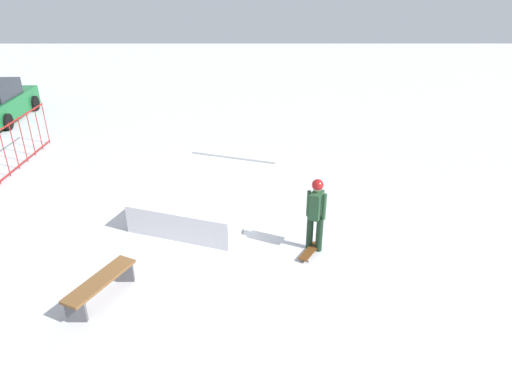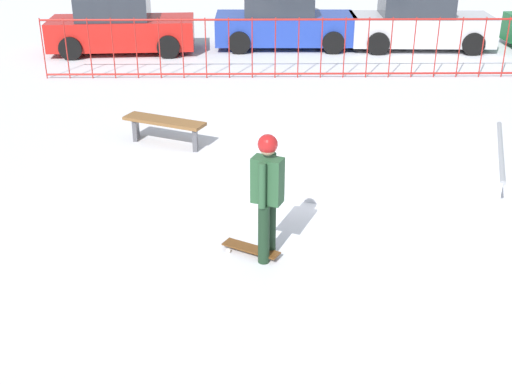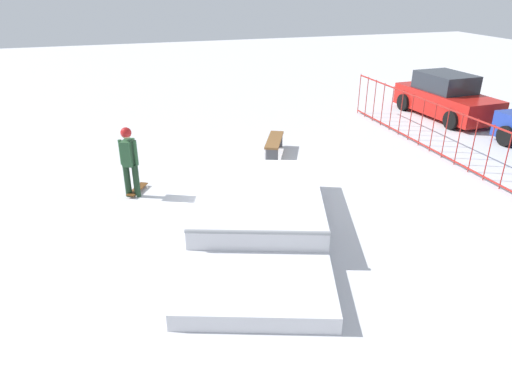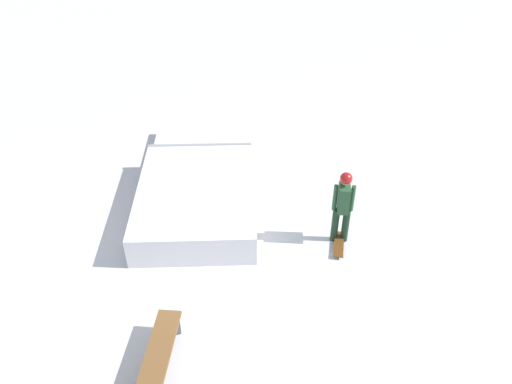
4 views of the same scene
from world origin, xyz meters
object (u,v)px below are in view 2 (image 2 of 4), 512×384
Objects in this scene: skateboard at (251,249)px; parked_car_silver at (419,24)px; park_bench at (164,126)px; parked_car_blue at (284,23)px; parked_car_red at (120,27)px; skater at (267,189)px; skate_ramp at (412,163)px.

skateboard is 0.19× the size of parked_car_silver.
parked_car_blue is (2.74, 8.01, 0.37)m from park_bench.
parked_car_red is (-2.00, 7.50, 0.37)m from park_bench.
skater is at bearing -74.83° from parked_car_red.
parked_car_blue is (-1.49, 9.83, 0.41)m from skate_ramp.
skater is (-2.48, -2.40, 0.69)m from skate_ramp.
skater reaches higher than skate_ramp.
skater reaches higher than parked_car_silver.
parked_car_blue and parked_car_silver have the same top height.
skate_ramp is 11.22m from parked_car_red.
skate_ramp is at bearing -23.29° from park_bench.
park_bench is at bearing 175.62° from skate_ramp.
park_bench reaches higher than skateboard.
skater is at bearing 3.38° from skateboard.
parked_car_red is at bearing -172.49° from parked_car_blue.
park_bench is (-1.54, 4.12, 0.28)m from skateboard.
skater is 12.32m from parked_car_red.
parked_car_silver is at bearing 91.97° from skater.
skate_ramp is 1.43× the size of parked_car_silver.
parked_car_silver is at bearing 94.30° from skate_ramp.
parked_car_blue is 3.99m from parked_car_silver.
skate_ramp is 4.61m from park_bench.
parked_car_silver is at bearing -2.08° from parked_car_blue.
park_bench is 7.77m from parked_car_red.
skater is 0.41× the size of parked_car_red.
parked_car_silver is at bearing 97.32° from skateboard.
parked_car_red is 1.01× the size of parked_car_blue.
skater is 4.62m from park_bench.
skateboard is (-2.69, -2.30, -0.24)m from skate_ramp.
skater is 0.41× the size of parked_car_silver.
parked_car_red is at bearing 137.87° from skateboard.
parked_car_silver is (4.98, 11.99, -0.28)m from skater.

